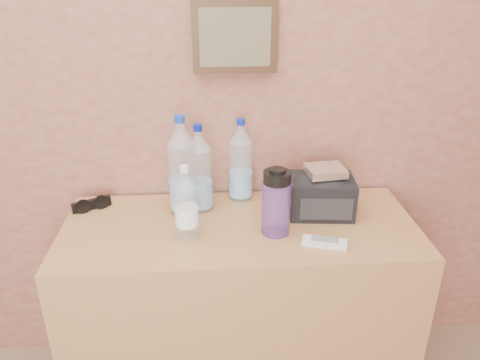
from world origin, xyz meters
name	(u,v)px	position (x,y,z in m)	size (l,w,h in m)	color
picture_frame	(235,37)	(0.38, 1.98, 1.40)	(0.30, 0.03, 0.25)	#382311
dresser	(240,312)	(0.38, 1.72, 0.39)	(1.26, 0.53, 0.79)	#A17C58
pet_large_a	(183,171)	(0.17, 1.83, 0.95)	(0.10, 0.10, 0.37)	white
pet_large_b	(241,164)	(0.39, 1.93, 0.93)	(0.09, 0.09, 0.32)	#CEEBFF
pet_large_c	(199,173)	(0.24, 1.85, 0.94)	(0.09, 0.09, 0.33)	white
pet_small	(186,207)	(0.19, 1.65, 0.90)	(0.08, 0.08, 0.26)	white
nalgene_bottle	(276,202)	(0.49, 1.66, 0.91)	(0.10, 0.10, 0.24)	#613D9C
sunglasses	(91,204)	(-0.18, 1.88, 0.81)	(0.15, 0.05, 0.04)	black
ac_remote	(324,242)	(0.65, 1.57, 0.80)	(0.15, 0.05, 0.02)	silver
toiletry_bag	(321,194)	(0.68, 1.79, 0.87)	(0.23, 0.17, 0.16)	black
foil_packet	(326,171)	(0.69, 1.79, 0.96)	(0.13, 0.11, 0.03)	silver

